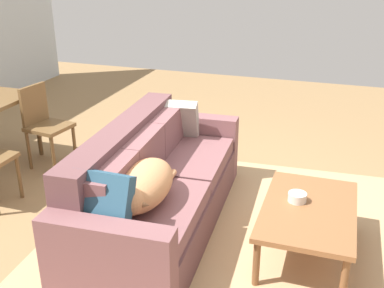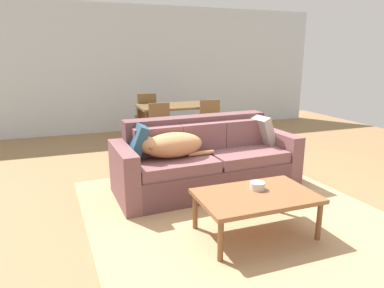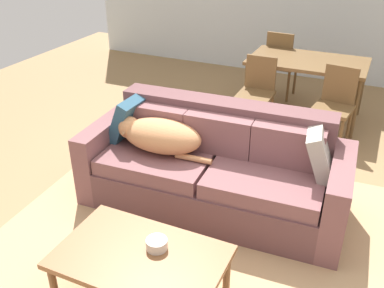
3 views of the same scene
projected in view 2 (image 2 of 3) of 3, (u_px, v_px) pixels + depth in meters
The scene contains 13 objects.
ground_plane at pixel (231, 189), 4.36m from camera, with size 10.00×10.00×0.00m, color #937149.
back_partition at pixel (153, 69), 7.65m from camera, with size 8.00×0.12×2.70m, color silver.
area_rug at pixel (232, 212), 3.70m from camera, with size 3.01×3.17×0.01m, color tan.
couch at pixel (205, 162), 4.31m from camera, with size 2.31×1.01×0.89m.
dog_on_left_cushion at pixel (171, 145), 3.97m from camera, with size 0.89×0.43×0.29m.
throw_pillow_by_left_arm at pixel (136, 142), 3.95m from camera, with size 0.11×0.42×0.42m, color #2B5169.
throw_pillow_by_right_arm at pixel (261, 130), 4.61m from camera, with size 0.12×0.39×0.39m, color #ABA599.
coffee_table at pixel (256, 198), 3.16m from camera, with size 1.09×0.69×0.41m.
bowl_on_coffee_table at pixel (257, 186), 3.25m from camera, with size 0.14×0.14×0.07m, color silver.
dining_table at pixel (177, 109), 6.35m from camera, with size 1.41×0.83×0.76m.
dining_chair_near_left at pixel (161, 126), 5.73m from camera, with size 0.40×0.40×0.88m.
dining_chair_near_right at pixel (211, 123), 5.99m from camera, with size 0.45×0.45×0.89m.
dining_chair_far_left at pixel (146, 114), 6.72m from camera, with size 0.42×0.42×0.94m.
Camera 2 is at (-1.88, -3.65, 1.66)m, focal length 31.94 mm.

